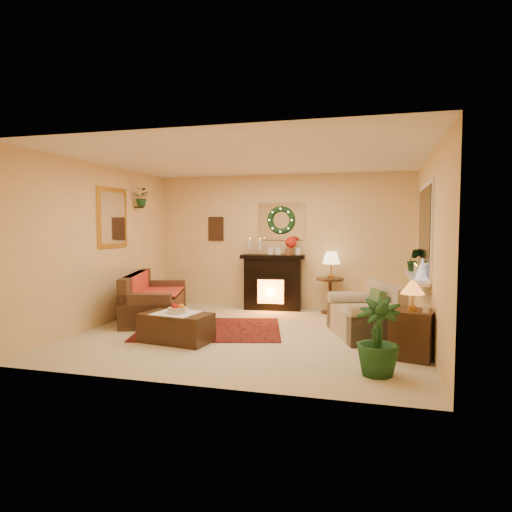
% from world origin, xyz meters
% --- Properties ---
extents(floor, '(5.00, 5.00, 0.00)m').
position_xyz_m(floor, '(0.00, 0.00, 0.00)').
color(floor, beige).
rests_on(floor, ground).
extents(ceiling, '(5.00, 5.00, 0.00)m').
position_xyz_m(ceiling, '(0.00, 0.00, 2.60)').
color(ceiling, white).
rests_on(ceiling, ground).
extents(wall_back, '(5.00, 5.00, 0.00)m').
position_xyz_m(wall_back, '(0.00, 2.25, 1.30)').
color(wall_back, '#EFD88C').
rests_on(wall_back, ground).
extents(wall_front, '(5.00, 5.00, 0.00)m').
position_xyz_m(wall_front, '(0.00, -2.25, 1.30)').
color(wall_front, '#EFD88C').
rests_on(wall_front, ground).
extents(wall_left, '(4.50, 4.50, 0.00)m').
position_xyz_m(wall_left, '(-2.50, 0.00, 1.30)').
color(wall_left, '#EFD88C').
rests_on(wall_left, ground).
extents(wall_right, '(4.50, 4.50, 0.00)m').
position_xyz_m(wall_right, '(2.50, 0.00, 1.30)').
color(wall_right, '#EFD88C').
rests_on(wall_right, ground).
extents(area_rug, '(2.53, 2.13, 0.01)m').
position_xyz_m(area_rug, '(-0.70, 0.13, 0.01)').
color(area_rug, '#440A11').
rests_on(area_rug, floor).
extents(sofa, '(1.31, 2.00, 0.79)m').
position_xyz_m(sofa, '(-1.88, 0.62, 0.43)').
color(sofa, brown).
rests_on(sofa, floor).
extents(red_throw, '(0.74, 1.21, 0.02)m').
position_xyz_m(red_throw, '(-1.90, 0.80, 0.46)').
color(red_throw, red).
rests_on(red_throw, sofa).
extents(fireplace, '(1.11, 0.45, 0.99)m').
position_xyz_m(fireplace, '(-0.12, 2.04, 0.55)').
color(fireplace, black).
rests_on(fireplace, floor).
extents(poinsettia, '(0.22, 0.22, 0.22)m').
position_xyz_m(poinsettia, '(0.23, 2.04, 1.30)').
color(poinsettia, red).
rests_on(poinsettia, fireplace).
extents(mantel_candle_a, '(0.07, 0.07, 0.20)m').
position_xyz_m(mantel_candle_a, '(-0.59, 2.05, 1.26)').
color(mantel_candle_a, '#F2EACB').
rests_on(mantel_candle_a, fireplace).
extents(mantel_candle_b, '(0.06, 0.06, 0.19)m').
position_xyz_m(mantel_candle_b, '(-0.38, 2.05, 1.26)').
color(mantel_candle_b, white).
rests_on(mantel_candle_b, fireplace).
extents(mantel_mirror, '(0.92, 0.02, 0.72)m').
position_xyz_m(mantel_mirror, '(0.00, 2.23, 1.70)').
color(mantel_mirror, white).
rests_on(mantel_mirror, wall_back).
extents(wreath, '(0.55, 0.11, 0.55)m').
position_xyz_m(wreath, '(0.00, 2.19, 1.72)').
color(wreath, '#194719').
rests_on(wreath, wall_back).
extents(wall_art, '(0.32, 0.03, 0.48)m').
position_xyz_m(wall_art, '(-1.35, 2.23, 1.55)').
color(wall_art, '#381E11').
rests_on(wall_art, wall_back).
extents(gold_mirror, '(0.03, 0.84, 1.00)m').
position_xyz_m(gold_mirror, '(-2.48, 0.30, 1.75)').
color(gold_mirror, gold).
rests_on(gold_mirror, wall_left).
extents(hanging_plant, '(0.33, 0.28, 0.36)m').
position_xyz_m(hanging_plant, '(-2.34, 1.05, 1.97)').
color(hanging_plant, '#194719').
rests_on(hanging_plant, wall_left).
extents(loveseat, '(1.18, 1.52, 0.77)m').
position_xyz_m(loveseat, '(1.64, 0.35, 0.42)').
color(loveseat, gray).
rests_on(loveseat, floor).
extents(window_frame, '(0.03, 1.86, 1.36)m').
position_xyz_m(window_frame, '(2.48, 0.55, 1.55)').
color(window_frame, white).
rests_on(window_frame, wall_right).
extents(window_glass, '(0.02, 1.70, 1.22)m').
position_xyz_m(window_glass, '(2.47, 0.55, 1.55)').
color(window_glass, black).
rests_on(window_glass, wall_right).
extents(window_sill, '(0.22, 1.86, 0.04)m').
position_xyz_m(window_sill, '(2.38, 0.55, 0.87)').
color(window_sill, white).
rests_on(window_sill, wall_right).
extents(mini_tree, '(0.21, 0.21, 0.31)m').
position_xyz_m(mini_tree, '(2.42, 0.07, 1.04)').
color(mini_tree, silver).
rests_on(mini_tree, window_sill).
extents(sill_plant, '(0.26, 0.21, 0.47)m').
position_xyz_m(sill_plant, '(2.38, 1.22, 1.08)').
color(sill_plant, '#275020').
rests_on(sill_plant, window_sill).
extents(side_table_round, '(0.67, 0.67, 0.65)m').
position_xyz_m(side_table_round, '(0.98, 1.95, 0.33)').
color(side_table_round, '#563311').
rests_on(side_table_round, floor).
extents(lamp_cream, '(0.33, 0.33, 0.50)m').
position_xyz_m(lamp_cream, '(1.00, 1.94, 0.88)').
color(lamp_cream, '#FFDE93').
rests_on(lamp_cream, side_table_round).
extents(end_table_square, '(0.60, 0.60, 0.60)m').
position_xyz_m(end_table_square, '(2.26, -0.65, 0.27)').
color(end_table_square, '#3E2A1A').
rests_on(end_table_square, floor).
extents(lamp_tiffany, '(0.29, 0.29, 0.42)m').
position_xyz_m(lamp_tiffany, '(2.24, -0.69, 0.74)').
color(lamp_tiffany, orange).
rests_on(lamp_tiffany, end_table_square).
extents(coffee_table, '(1.03, 0.66, 0.40)m').
position_xyz_m(coffee_table, '(-0.87, -0.70, 0.21)').
color(coffee_table, '#3E2710').
rests_on(coffee_table, floor).
extents(fruit_bowl, '(0.28, 0.28, 0.06)m').
position_xyz_m(fruit_bowl, '(-0.85, -0.68, 0.45)').
color(fruit_bowl, beige).
rests_on(fruit_bowl, coffee_table).
extents(floor_palm, '(1.61, 1.61, 2.52)m').
position_xyz_m(floor_palm, '(1.85, -1.42, 0.45)').
color(floor_palm, '#163314').
rests_on(floor_palm, floor).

